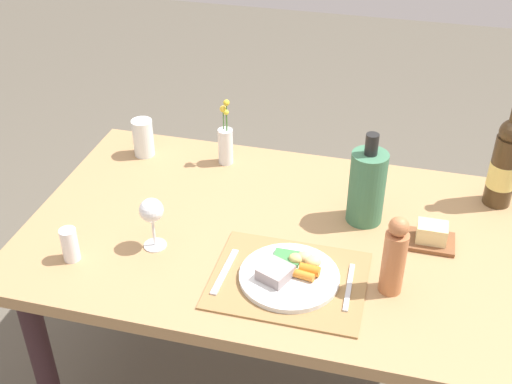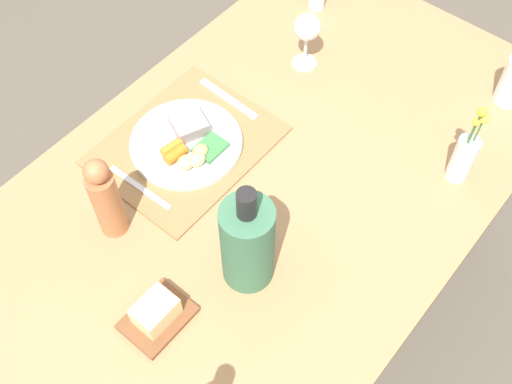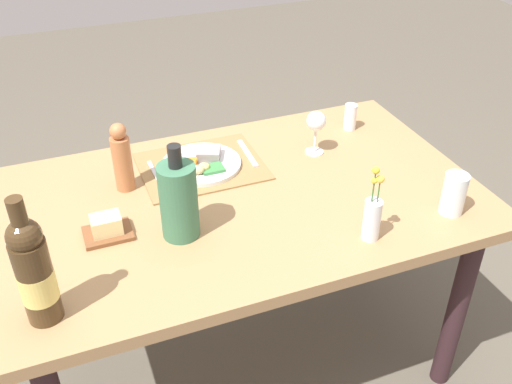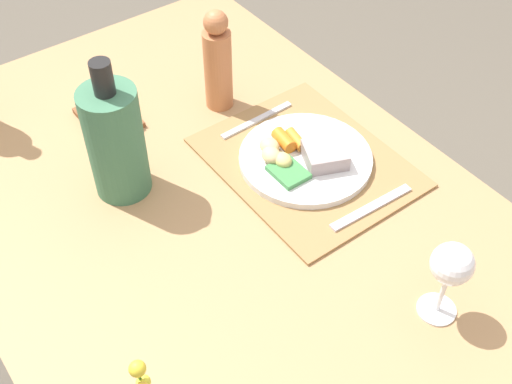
{
  "view_description": "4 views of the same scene",
  "coord_description": "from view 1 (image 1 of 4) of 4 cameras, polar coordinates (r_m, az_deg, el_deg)",
  "views": [
    {
      "loc": [
        0.29,
        -1.43,
        1.84
      ],
      "look_at": [
        -0.08,
        0.01,
        0.84
      ],
      "focal_mm": 45.89,
      "sensor_mm": 36.0,
      "label": 1
    },
    {
      "loc": [
        0.64,
        0.49,
        1.87
      ],
      "look_at": [
        0.09,
        0.03,
        0.79
      ],
      "focal_mm": 44.49,
      "sensor_mm": 36.0,
      "label": 2
    },
    {
      "loc": [
        0.48,
        1.35,
        1.72
      ],
      "look_at": [
        -0.02,
        0.07,
        0.78
      ],
      "focal_mm": 40.89,
      "sensor_mm": 36.0,
      "label": 3
    },
    {
      "loc": [
        -0.62,
        0.42,
        1.6
      ],
      "look_at": [
        0.0,
        -0.04,
        0.79
      ],
      "focal_mm": 46.12,
      "sensor_mm": 36.0,
      "label": 4
    }
  ],
  "objects": [
    {
      "name": "dining_table",
      "position": [
        1.88,
        2.3,
        -5.55
      ],
      "size": [
        1.43,
        0.86,
        0.73
      ],
      "color": "#A27C51",
      "rests_on": "ground_plane"
    },
    {
      "name": "fork",
      "position": [
        1.68,
        -2.74,
        -6.93
      ],
      "size": [
        0.02,
        0.18,
        0.0
      ],
      "primitive_type": "cube",
      "rotation": [
        0.0,
        0.0,
        -0.04
      ],
      "color": "silver",
      "rests_on": "placemat"
    },
    {
      "name": "flower_vase",
      "position": [
        2.1,
        -2.67,
        4.27
      ],
      "size": [
        0.05,
        0.05,
        0.23
      ],
      "color": "silver",
      "rests_on": "dining_table"
    },
    {
      "name": "pepper_mill",
      "position": [
        1.61,
        11.97,
        -5.56
      ],
      "size": [
        0.06,
        0.06,
        0.22
      ],
      "color": "#B66E43",
      "rests_on": "dining_table"
    },
    {
      "name": "wine_bottle",
      "position": [
        2.0,
        20.91,
        2.4
      ],
      "size": [
        0.08,
        0.08,
        0.33
      ],
      "color": "#432F1A",
      "rests_on": "dining_table"
    },
    {
      "name": "dinner_plate",
      "position": [
        1.66,
        2.95,
        -7.11
      ],
      "size": [
        0.25,
        0.25,
        0.05
      ],
      "color": "silver",
      "rests_on": "placemat"
    },
    {
      "name": "salt_shaker",
      "position": [
        1.77,
        -15.92,
        -4.43
      ],
      "size": [
        0.04,
        0.04,
        0.09
      ],
      "primitive_type": "cylinder",
      "color": "white",
      "rests_on": "dining_table"
    },
    {
      "name": "butter_dish",
      "position": [
        1.83,
        15.02,
        -3.72
      ],
      "size": [
        0.13,
        0.1,
        0.06
      ],
      "color": "brown",
      "rests_on": "dining_table"
    },
    {
      "name": "wine_glass",
      "position": [
        1.73,
        -9.09,
        -1.77
      ],
      "size": [
        0.06,
        0.06,
        0.15
      ],
      "color": "white",
      "rests_on": "dining_table"
    },
    {
      "name": "cooler_bottle",
      "position": [
        1.84,
        9.65,
        0.5
      ],
      "size": [
        0.1,
        0.1,
        0.28
      ],
      "color": "#3C7050",
      "rests_on": "dining_table"
    },
    {
      "name": "knife",
      "position": [
        1.66,
        8.11,
        -8.19
      ],
      "size": [
        0.02,
        0.17,
        0.0
      ],
      "primitive_type": "cube",
      "rotation": [
        0.0,
        0.0,
        0.03
      ],
      "color": "silver",
      "rests_on": "placemat"
    },
    {
      "name": "water_tumbler",
      "position": [
        2.18,
        -9.79,
        4.5
      ],
      "size": [
        0.07,
        0.07,
        0.13
      ],
      "color": "silver",
      "rests_on": "dining_table"
    },
    {
      "name": "placemat",
      "position": [
        1.67,
        2.87,
        -7.66
      ],
      "size": [
        0.39,
        0.31,
        0.01
      ],
      "primitive_type": "cube",
      "color": "olive",
      "rests_on": "dining_table"
    }
  ]
}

